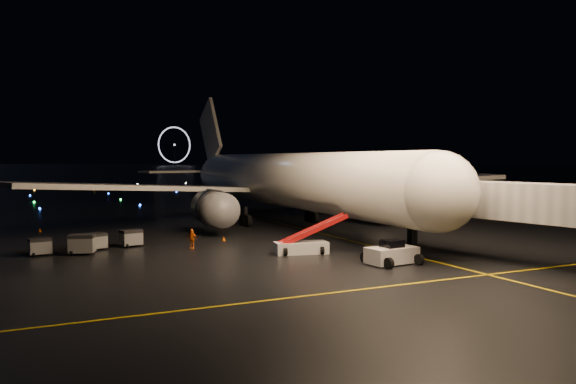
% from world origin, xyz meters
% --- Properties ---
extents(ground, '(2000.00, 2000.00, 0.00)m').
position_xyz_m(ground, '(0.00, 300.00, 0.00)').
color(ground, black).
rests_on(ground, ground).
extents(lane_centre, '(0.25, 80.00, 0.02)m').
position_xyz_m(lane_centre, '(12.00, 15.00, 0.01)').
color(lane_centre, '#CDAF07').
rests_on(lane_centre, ground).
extents(lane_cross, '(60.00, 0.25, 0.02)m').
position_xyz_m(lane_cross, '(-5.00, -10.00, 0.01)').
color(lane_cross, '#CDAF07').
rests_on(lane_cross, ground).
extents(airliner, '(67.27, 63.96, 18.92)m').
position_xyz_m(airliner, '(11.44, 26.92, 9.46)').
color(airliner, silver).
rests_on(airliner, ground).
extents(pushback_tug, '(4.26, 2.50, 1.95)m').
position_xyz_m(pushback_tug, '(8.21, -3.55, 0.97)').
color(pushback_tug, silver).
rests_on(pushback_tug, ground).
extents(belt_loader, '(7.10, 3.19, 3.33)m').
position_xyz_m(belt_loader, '(3.88, 4.01, 1.66)').
color(belt_loader, silver).
rests_on(belt_loader, ground).
extents(crew_c, '(1.09, 1.09, 1.86)m').
position_xyz_m(crew_c, '(-4.14, 10.89, 0.93)').
color(crew_c, orange).
rests_on(crew_c, ground).
extents(safety_cone_0, '(0.44, 0.44, 0.44)m').
position_xyz_m(safety_cone_0, '(0.19, 14.38, 0.22)').
color(safety_cone_0, '#EE5D01').
rests_on(safety_cone_0, ground).
extents(safety_cone_1, '(0.47, 0.47, 0.51)m').
position_xyz_m(safety_cone_1, '(3.69, 25.44, 0.25)').
color(safety_cone_1, '#EE5D01').
rests_on(safety_cone_1, ground).
extents(safety_cone_2, '(0.44, 0.44, 0.44)m').
position_xyz_m(safety_cone_2, '(0.36, 22.47, 0.22)').
color(safety_cone_2, '#EE5D01').
rests_on(safety_cone_2, ground).
extents(safety_cone_3, '(0.50, 0.50, 0.46)m').
position_xyz_m(safety_cone_3, '(-16.70, 30.13, 0.23)').
color(safety_cone_3, '#EE5D01').
rests_on(safety_cone_3, ground).
extents(ferris_wheel, '(49.33, 16.80, 52.00)m').
position_xyz_m(ferris_wheel, '(170.00, 720.00, 26.00)').
color(ferris_wheel, black).
rests_on(ferris_wheel, ground).
extents(taxiway_lights, '(164.00, 92.00, 0.36)m').
position_xyz_m(taxiway_lights, '(0.00, 106.00, 0.18)').
color(taxiway_lights, black).
rests_on(taxiway_lights, ground).
extents(baggage_cart_0, '(2.17, 1.76, 1.61)m').
position_xyz_m(baggage_cart_0, '(-9.08, 14.59, 0.81)').
color(baggage_cart_0, gray).
rests_on(baggage_cart_0, ground).
extents(baggage_cart_1, '(2.19, 1.90, 1.56)m').
position_xyz_m(baggage_cart_1, '(-12.43, 13.89, 0.78)').
color(baggage_cart_1, gray).
rests_on(baggage_cart_1, ground).
extents(baggage_cart_2, '(2.46, 2.06, 1.78)m').
position_xyz_m(baggage_cart_2, '(-13.76, 11.81, 0.89)').
color(baggage_cart_2, gray).
rests_on(baggage_cart_2, ground).
extents(baggage_cart_3, '(1.96, 1.51, 1.52)m').
position_xyz_m(baggage_cart_3, '(-17.13, 12.85, 0.76)').
color(baggage_cart_3, gray).
rests_on(baggage_cart_3, ground).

